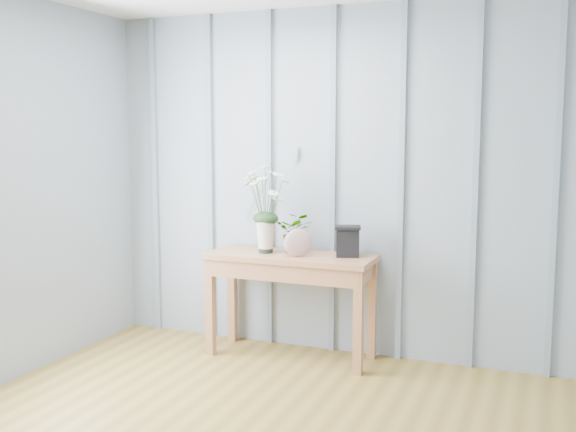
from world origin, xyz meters
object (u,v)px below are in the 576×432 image
at_px(sideboard, 291,270).
at_px(carved_box, 348,241).
at_px(felt_disc_vessel, 298,243).
at_px(daisy_vase, 266,197).

bearing_deg(sideboard, carved_box, 8.33).
bearing_deg(felt_disc_vessel, carved_box, -13.09).
bearing_deg(carved_box, sideboard, -171.67).
height_order(daisy_vase, carved_box, daisy_vase).
distance_m(felt_disc_vessel, carved_box, 0.35).
bearing_deg(daisy_vase, sideboard, 3.19).
relative_size(sideboard, carved_box, 5.55).
relative_size(daisy_vase, felt_disc_vessel, 3.24).
bearing_deg(felt_disc_vessel, daisy_vase, 131.17).
bearing_deg(daisy_vase, carved_box, 6.71).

